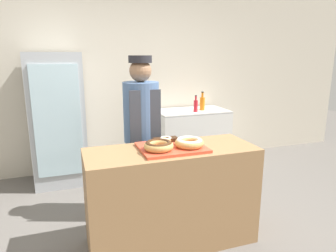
{
  "coord_description": "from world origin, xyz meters",
  "views": [
    {
      "loc": [
        -0.84,
        -2.32,
        1.68
      ],
      "look_at": [
        0.0,
        0.1,
        1.07
      ],
      "focal_mm": 32.0,
      "sensor_mm": 36.0,
      "label": 1
    }
  ],
  "objects_px": {
    "brownie_back_left": "(159,140)",
    "beverage_fridge": "(58,120)",
    "donut_light_glaze": "(189,142)",
    "chest_freezer": "(191,138)",
    "donut_chocolate_glaze": "(159,145)",
    "serving_tray": "(172,147)",
    "brownie_back_right": "(172,139)",
    "bottle_red": "(196,105)",
    "bottle_orange": "(202,103)",
    "donut_mini_center": "(166,139)",
    "baker_person": "(142,134)"
  },
  "relations": [
    {
      "from": "serving_tray",
      "to": "donut_chocolate_glaze",
      "type": "height_order",
      "value": "donut_chocolate_glaze"
    },
    {
      "from": "donut_chocolate_glaze",
      "to": "donut_mini_center",
      "type": "height_order",
      "value": "donut_chocolate_glaze"
    },
    {
      "from": "bottle_red",
      "to": "bottle_orange",
      "type": "height_order",
      "value": "bottle_orange"
    },
    {
      "from": "serving_tray",
      "to": "donut_mini_center",
      "type": "height_order",
      "value": "donut_mini_center"
    },
    {
      "from": "serving_tray",
      "to": "baker_person",
      "type": "xyz_separation_m",
      "value": [
        -0.11,
        0.6,
        -0.02
      ]
    },
    {
      "from": "chest_freezer",
      "to": "bottle_red",
      "type": "xyz_separation_m",
      "value": [
        0.0,
        -0.14,
        0.53
      ]
    },
    {
      "from": "baker_person",
      "to": "donut_light_glaze",
      "type": "bearing_deg",
      "value": -68.99
    },
    {
      "from": "serving_tray",
      "to": "brownie_back_left",
      "type": "distance_m",
      "value": 0.17
    },
    {
      "from": "beverage_fridge",
      "to": "brownie_back_right",
      "type": "bearing_deg",
      "value": -57.73
    },
    {
      "from": "donut_chocolate_glaze",
      "to": "brownie_back_left",
      "type": "height_order",
      "value": "donut_chocolate_glaze"
    },
    {
      "from": "donut_chocolate_glaze",
      "to": "beverage_fridge",
      "type": "relative_size",
      "value": 0.14
    },
    {
      "from": "serving_tray",
      "to": "donut_mini_center",
      "type": "xyz_separation_m",
      "value": [
        0.0,
        0.16,
        0.03
      ]
    },
    {
      "from": "brownie_back_left",
      "to": "beverage_fridge",
      "type": "distance_m",
      "value": 1.82
    },
    {
      "from": "brownie_back_left",
      "to": "chest_freezer",
      "type": "bearing_deg",
      "value": 57.62
    },
    {
      "from": "donut_chocolate_glaze",
      "to": "bottle_orange",
      "type": "distance_m",
      "value": 2.17
    },
    {
      "from": "chest_freezer",
      "to": "donut_chocolate_glaze",
      "type": "bearing_deg",
      "value": -120.94
    },
    {
      "from": "brownie_back_right",
      "to": "beverage_fridge",
      "type": "xyz_separation_m",
      "value": [
        -1.01,
        1.59,
        -0.07
      ]
    },
    {
      "from": "donut_chocolate_glaze",
      "to": "brownie_back_right",
      "type": "relative_size",
      "value": 2.62
    },
    {
      "from": "donut_mini_center",
      "to": "brownie_back_left",
      "type": "height_order",
      "value": "donut_mini_center"
    },
    {
      "from": "donut_mini_center",
      "to": "brownie_back_right",
      "type": "distance_m",
      "value": 0.06
    },
    {
      "from": "beverage_fridge",
      "to": "donut_light_glaze",
      "type": "bearing_deg",
      "value": -59.16
    },
    {
      "from": "baker_person",
      "to": "chest_freezer",
      "type": "relative_size",
      "value": 1.58
    },
    {
      "from": "serving_tray",
      "to": "brownie_back_left",
      "type": "bearing_deg",
      "value": 111.17
    },
    {
      "from": "beverage_fridge",
      "to": "bottle_red",
      "type": "distance_m",
      "value": 1.9
    },
    {
      "from": "brownie_back_left",
      "to": "donut_mini_center",
      "type": "bearing_deg",
      "value": -0.0
    },
    {
      "from": "serving_tray",
      "to": "baker_person",
      "type": "distance_m",
      "value": 0.61
    },
    {
      "from": "donut_chocolate_glaze",
      "to": "baker_person",
      "type": "relative_size",
      "value": 0.15
    },
    {
      "from": "brownie_back_left",
      "to": "bottle_orange",
      "type": "distance_m",
      "value": 1.95
    },
    {
      "from": "donut_chocolate_glaze",
      "to": "bottle_red",
      "type": "xyz_separation_m",
      "value": [
        1.09,
        1.68,
        0.01
      ]
    },
    {
      "from": "serving_tray",
      "to": "brownie_back_right",
      "type": "bearing_deg",
      "value": 68.83
    },
    {
      "from": "donut_light_glaze",
      "to": "chest_freezer",
      "type": "relative_size",
      "value": 0.23
    },
    {
      "from": "donut_mini_center",
      "to": "brownie_back_right",
      "type": "relative_size",
      "value": 1.25
    },
    {
      "from": "donut_chocolate_glaze",
      "to": "donut_mini_center",
      "type": "distance_m",
      "value": 0.26
    },
    {
      "from": "serving_tray",
      "to": "brownie_back_left",
      "type": "height_order",
      "value": "brownie_back_left"
    },
    {
      "from": "donut_light_glaze",
      "to": "beverage_fridge",
      "type": "bearing_deg",
      "value": 120.84
    },
    {
      "from": "donut_mini_center",
      "to": "bottle_orange",
      "type": "xyz_separation_m",
      "value": [
        1.11,
        1.56,
        0.04
      ]
    },
    {
      "from": "serving_tray",
      "to": "bottle_orange",
      "type": "distance_m",
      "value": 2.05
    },
    {
      "from": "donut_chocolate_glaze",
      "to": "brownie_back_right",
      "type": "bearing_deg",
      "value": 47.69
    },
    {
      "from": "chest_freezer",
      "to": "bottle_red",
      "type": "relative_size",
      "value": 4.38
    },
    {
      "from": "donut_light_glaze",
      "to": "brownie_back_left",
      "type": "bearing_deg",
      "value": 132.31
    },
    {
      "from": "donut_chocolate_glaze",
      "to": "beverage_fridge",
      "type": "distance_m",
      "value": 1.98
    },
    {
      "from": "chest_freezer",
      "to": "serving_tray",
      "type": "bearing_deg",
      "value": -118.44
    },
    {
      "from": "serving_tray",
      "to": "chest_freezer",
      "type": "xyz_separation_m",
      "value": [
        0.95,
        1.76,
        -0.46
      ]
    },
    {
      "from": "serving_tray",
      "to": "bottle_orange",
      "type": "relative_size",
      "value": 2.01
    },
    {
      "from": "donut_chocolate_glaze",
      "to": "donut_mini_center",
      "type": "xyz_separation_m",
      "value": [
        0.14,
        0.22,
        -0.02
      ]
    },
    {
      "from": "donut_chocolate_glaze",
      "to": "donut_light_glaze",
      "type": "xyz_separation_m",
      "value": [
        0.27,
        0.0,
        0.0
      ]
    },
    {
      "from": "donut_mini_center",
      "to": "chest_freezer",
      "type": "xyz_separation_m",
      "value": [
        0.95,
        1.6,
        -0.5
      ]
    },
    {
      "from": "brownie_back_left",
      "to": "baker_person",
      "type": "distance_m",
      "value": 0.44
    },
    {
      "from": "donut_chocolate_glaze",
      "to": "chest_freezer",
      "type": "relative_size",
      "value": 0.23
    },
    {
      "from": "donut_light_glaze",
      "to": "brownie_back_left",
      "type": "height_order",
      "value": "donut_light_glaze"
    }
  ]
}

